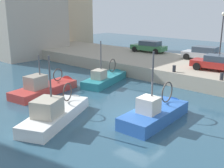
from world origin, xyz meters
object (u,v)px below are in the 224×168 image
(fishing_boat_red, at_px, (48,91))
(fishing_boat_teal, at_px, (107,81))
(parked_car_green, at_px, (149,46))
(mooring_bollard_south, at_px, (222,76))
(quay_streetlamp, at_px, (222,29))
(mooring_bollard_mid, at_px, (174,69))
(parked_car_red, at_px, (218,63))
(parked_car_silver, at_px, (204,53))
(fishing_boat_white, at_px, (59,117))
(fishing_boat_blue, at_px, (158,118))

(fishing_boat_red, bearing_deg, fishing_boat_teal, -14.51)
(fishing_boat_teal, relative_size, parked_car_green, 1.44)
(mooring_bollard_south, bearing_deg, quay_streetlamp, 23.68)
(parked_car_green, relative_size, mooring_bollard_south, 7.91)
(fishing_boat_teal, bearing_deg, mooring_bollard_mid, -58.75)
(fishing_boat_red, relative_size, mooring_bollard_mid, 11.76)
(parked_car_red, distance_m, mooring_bollard_mid, 3.84)
(parked_car_silver, distance_m, mooring_bollard_mid, 6.82)
(mooring_bollard_mid, relative_size, quay_streetlamp, 0.11)
(parked_car_red, height_order, mooring_bollard_mid, parked_car_red)
(parked_car_red, bearing_deg, fishing_boat_white, 164.39)
(mooring_bollard_mid, bearing_deg, fishing_boat_blue, -156.69)
(fishing_boat_teal, bearing_deg, fishing_boat_white, -155.93)
(fishing_boat_teal, relative_size, mooring_bollard_south, 11.38)
(parked_car_silver, height_order, mooring_bollard_mid, parked_car_silver)
(fishing_boat_red, bearing_deg, mooring_bollard_south, -51.29)
(fishing_boat_white, bearing_deg, fishing_boat_blue, -48.06)
(fishing_boat_teal, xyz_separation_m, mooring_bollard_mid, (2.99, -4.93, 1.38))
(mooring_bollard_south, bearing_deg, fishing_boat_white, 154.15)
(parked_car_silver, bearing_deg, mooring_bollard_mid, -175.49)
(fishing_boat_white, height_order, mooring_bollard_mid, fishing_boat_white)
(parked_car_red, xyz_separation_m, mooring_bollard_south, (-2.86, -1.46, -0.41))
(mooring_bollard_mid, distance_m, quay_streetlamp, 6.57)
(fishing_boat_white, height_order, quay_streetlamp, quay_streetlamp)
(fishing_boat_teal, xyz_separation_m, mooring_bollard_south, (2.99, -8.93, 1.38))
(fishing_boat_white, relative_size, mooring_bollard_south, 11.92)
(fishing_boat_white, distance_m, mooring_bollard_south, 12.32)
(fishing_boat_blue, distance_m, parked_car_green, 17.92)
(fishing_boat_red, relative_size, fishing_boat_blue, 1.10)
(fishing_boat_red, bearing_deg, fishing_boat_blue, -82.89)
(fishing_boat_red, height_order, quay_streetlamp, quay_streetlamp)
(fishing_boat_red, relative_size, quay_streetlamp, 1.34)
(parked_car_green, xyz_separation_m, mooring_bollard_south, (-7.23, -11.59, -0.42))
(parked_car_green, bearing_deg, parked_car_silver, -93.65)
(mooring_bollard_mid, height_order, quay_streetlamp, quay_streetlamp)
(fishing_boat_teal, relative_size, parked_car_silver, 1.51)
(fishing_boat_red, distance_m, mooring_bollard_south, 13.25)
(fishing_boat_red, height_order, parked_car_silver, fishing_boat_red)
(mooring_bollard_mid, bearing_deg, fishing_boat_white, 173.07)
(fishing_boat_white, xyz_separation_m, fishing_boat_teal, (8.03, 3.59, -0.06))
(fishing_boat_red, distance_m, quay_streetlamp, 16.51)
(parked_car_green, height_order, mooring_bollard_south, parked_car_green)
(fishing_boat_white, distance_m, fishing_boat_teal, 8.80)
(parked_car_green, distance_m, mooring_bollard_mid, 10.49)
(mooring_bollard_mid, bearing_deg, parked_car_green, 46.38)
(fishing_boat_red, distance_m, mooring_bollard_mid, 10.45)
(parked_car_red, bearing_deg, fishing_boat_blue, -177.06)
(fishing_boat_teal, relative_size, quay_streetlamp, 1.30)
(fishing_boat_blue, relative_size, mooring_bollard_mid, 10.72)
(fishing_boat_teal, bearing_deg, fishing_boat_blue, -117.14)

